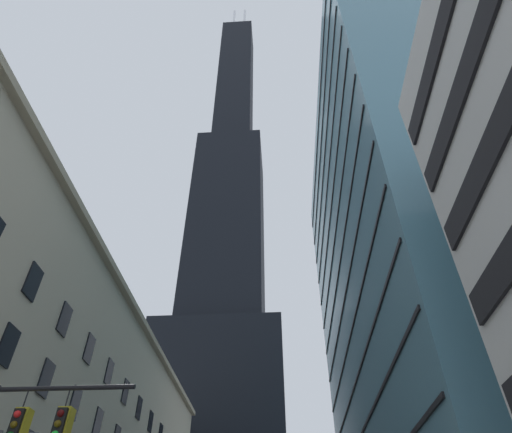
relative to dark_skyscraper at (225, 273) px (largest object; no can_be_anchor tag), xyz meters
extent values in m
cube|color=#B2A88E|center=(-8.57, -59.60, -55.25)|extent=(15.23, 72.40, 25.00)
cube|color=#9E937A|center=(-0.71, -59.60, -43.46)|extent=(0.70, 72.40, 0.60)
cube|color=black|center=(-0.91, -76.81, -55.35)|extent=(0.14, 1.40, 2.20)
cube|color=black|center=(-0.91, -71.81, -55.35)|extent=(0.14, 1.40, 2.20)
cube|color=black|center=(-0.91, -66.81, -55.35)|extent=(0.14, 1.40, 2.20)
cube|color=black|center=(-0.91, -61.81, -55.35)|extent=(0.14, 1.40, 2.20)
cube|color=black|center=(-0.91, -76.81, -51.15)|extent=(0.14, 1.40, 2.20)
cube|color=black|center=(-0.91, -71.81, -51.15)|extent=(0.14, 1.40, 2.20)
cube|color=black|center=(-0.91, -66.81, -51.15)|extent=(0.14, 1.40, 2.20)
cube|color=black|center=(-0.91, -61.81, -51.15)|extent=(0.14, 1.40, 2.20)
cube|color=black|center=(-0.91, -56.81, -51.15)|extent=(0.14, 1.40, 2.20)
cube|color=black|center=(-0.91, -51.81, -51.15)|extent=(0.14, 1.40, 2.20)
cube|color=black|center=(-0.91, -46.81, -51.15)|extent=(0.14, 1.40, 2.20)
cube|color=black|center=(0.00, 0.00, 14.10)|extent=(20.63, 20.63, 68.93)
cube|color=black|center=(0.00, 0.00, 91.65)|extent=(13.26, 13.26, 86.16)
cylinder|color=silver|center=(-2.65, 0.00, 147.68)|extent=(1.20, 1.20, 25.92)
cylinder|color=silver|center=(2.65, 0.00, 147.68)|extent=(1.20, 1.20, 25.92)
cube|color=black|center=(20.99, -91.58, -55.75)|extent=(0.16, 11.64, 1.10)
cube|color=black|center=(20.99, -91.58, -52.75)|extent=(0.16, 11.64, 1.10)
cube|color=black|center=(20.99, -91.58, -49.75)|extent=(0.16, 11.64, 1.10)
cube|color=teal|center=(30.12, -59.20, -40.20)|extent=(18.16, 43.78, 55.12)
cube|color=black|center=(21.00, -59.20, -55.75)|extent=(0.12, 42.78, 0.24)
cube|color=black|center=(21.00, -59.20, -51.75)|extent=(0.12, 42.78, 0.24)
cube|color=black|center=(21.00, -59.20, -47.75)|extent=(0.12, 42.78, 0.24)
cube|color=black|center=(21.00, -59.20, -43.75)|extent=(0.12, 42.78, 0.24)
cube|color=black|center=(21.00, -59.20, -39.75)|extent=(0.12, 42.78, 0.24)
cube|color=black|center=(21.00, -59.20, -35.75)|extent=(0.12, 42.78, 0.24)
cube|color=black|center=(21.00, -59.20, -31.75)|extent=(0.12, 42.78, 0.24)
cube|color=black|center=(21.00, -59.20, -27.75)|extent=(0.12, 42.78, 0.24)
cube|color=black|center=(21.00, -59.20, -23.75)|extent=(0.12, 42.78, 0.24)
cube|color=black|center=(21.00, -59.20, -19.75)|extent=(0.12, 42.78, 0.24)
cube|color=black|center=(21.00, -59.20, -15.75)|extent=(0.12, 42.78, 0.24)
cylinder|color=black|center=(6.57, -86.21, -61.17)|extent=(6.98, 0.14, 0.14)
cylinder|color=black|center=(6.80, -86.21, -61.47)|extent=(0.04, 0.04, 0.60)
cube|color=black|center=(6.80, -86.21, -62.22)|extent=(0.30, 0.30, 0.90)
cube|color=olive|center=(6.80, -86.04, -62.22)|extent=(0.40, 0.40, 1.04)
sphere|color=red|center=(6.80, -86.37, -61.94)|extent=(0.20, 0.20, 0.20)
sphere|color=#4B3A08|center=(6.80, -86.37, -62.22)|extent=(0.20, 0.20, 0.20)
cylinder|color=black|center=(8.08, -86.21, -61.47)|extent=(0.04, 0.04, 0.60)
cube|color=black|center=(8.08, -86.21, -62.22)|extent=(0.30, 0.30, 0.90)
cube|color=olive|center=(8.08, -86.04, -62.22)|extent=(0.40, 0.40, 1.04)
sphere|color=#450808|center=(8.08, -86.37, -61.94)|extent=(0.20, 0.20, 0.20)
sphere|color=#4B3A08|center=(8.08, -86.37, -62.22)|extent=(0.20, 0.20, 0.20)
camera|label=1|loc=(14.48, -99.09, -65.77)|focal=30.39mm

